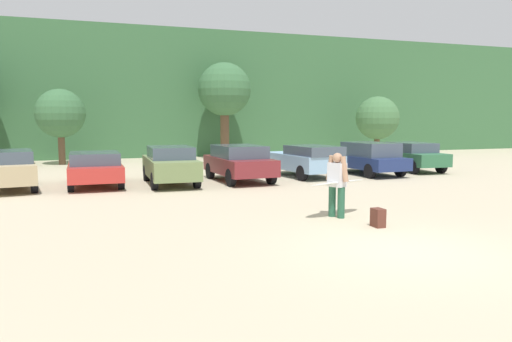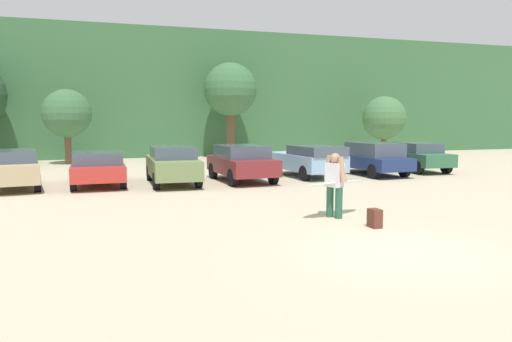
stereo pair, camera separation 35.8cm
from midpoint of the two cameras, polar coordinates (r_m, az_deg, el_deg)
name	(u,v)px [view 1 (the left image)]	position (r m, az deg, el deg)	size (l,w,h in m)	color
ground_plane	(405,251)	(10.19, 16.03, -8.90)	(120.00, 120.00, 0.00)	#C1B293
hillside_ridge	(162,97)	(39.37, -11.11, 8.52)	(108.00, 12.00, 8.61)	#38663D
tree_left	(60,114)	(29.75, -22.18, 6.20)	(2.73, 2.73, 4.25)	brown
tree_far_left	(224,90)	(32.00, -4.02, 9.36)	(3.43, 3.43, 6.18)	brown
tree_far_right	(378,118)	(34.65, 13.69, 6.00)	(2.95, 2.95, 4.11)	brown
parked_car_tan	(8,168)	(20.09, -27.38, 0.27)	(2.28, 4.22, 1.45)	tan
parked_car_red	(95,168)	(19.90, -18.75, 0.38)	(1.96, 4.21, 1.32)	#B72D28
parked_car_olive_green	(170,164)	(19.62, -10.49, 0.76)	(1.86, 4.35, 1.51)	#6B7F4C
parked_car_maroon	(239,162)	(20.25, -2.48, 1.07)	(2.10, 4.14, 1.50)	maroon
parked_car_sky_blue	(305,160)	(21.85, 5.28, 1.34)	(2.32, 4.28, 1.43)	#84ADD1
parked_car_navy	(368,157)	(23.26, 12.50, 1.55)	(2.07, 4.32, 1.50)	navy
parked_car_forest_green	(411,155)	(25.49, 17.22, 1.74)	(1.88, 4.15, 1.41)	#2D6642
person_adult	(337,181)	(12.99, 8.64, -1.17)	(0.46, 0.70, 1.71)	#26593F
surfboard_white	(338,183)	(13.16, 8.75, -1.36)	(2.07, 1.18, 0.18)	white
backpack_dropped	(378,218)	(12.13, 13.21, -5.33)	(0.24, 0.34, 0.45)	#592D23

